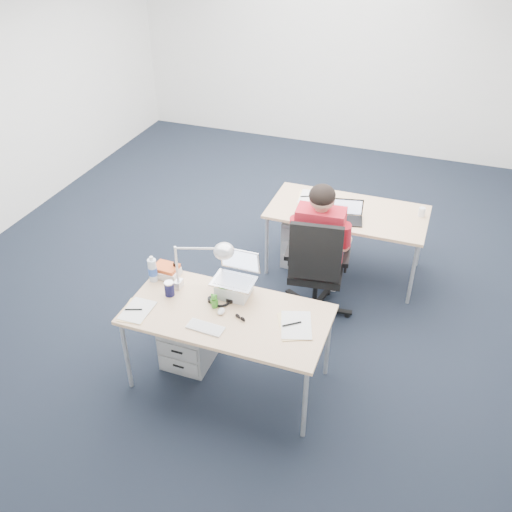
{
  "coord_description": "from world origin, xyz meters",
  "views": [
    {
      "loc": [
        1.86,
        -4.91,
        3.6
      ],
      "look_at": [
        0.48,
        -1.09,
        0.85
      ],
      "focal_mm": 40.0,
      "sensor_mm": 36.0,
      "label": 1
    }
  ],
  "objects_px": {
    "drawer_pedestal_far": "(305,238)",
    "sunglasses": "(240,318)",
    "desk_far": "(347,215)",
    "far_cup": "(422,212)",
    "headphones": "(221,300)",
    "dark_laptop": "(348,212)",
    "seated_person": "(321,245)",
    "can_koozie": "(169,289)",
    "drawer_pedestal_near": "(191,333)",
    "water_bottle": "(152,269)",
    "computer_mouse": "(221,311)",
    "office_chair": "(315,288)",
    "desk_near": "(227,318)",
    "book_stack": "(167,271)",
    "cordless_phone": "(176,269)",
    "bear_figurine": "(214,301)",
    "wireless_keyboard": "(205,327)",
    "silver_laptop": "(234,276)",
    "desk_lamp": "(195,264)"
  },
  "relations": [
    {
      "from": "wireless_keyboard",
      "to": "cordless_phone",
      "type": "relative_size",
      "value": 2.14
    },
    {
      "from": "seated_person",
      "to": "water_bottle",
      "type": "height_order",
      "value": "seated_person"
    },
    {
      "from": "seated_person",
      "to": "book_stack",
      "type": "height_order",
      "value": "seated_person"
    },
    {
      "from": "headphones",
      "to": "dark_laptop",
      "type": "bearing_deg",
      "value": 47.82
    },
    {
      "from": "desk_far",
      "to": "seated_person",
      "type": "xyz_separation_m",
      "value": [
        -0.11,
        -0.65,
        0.0
      ]
    },
    {
      "from": "wireless_keyboard",
      "to": "headphones",
      "type": "bearing_deg",
      "value": 95.88
    },
    {
      "from": "water_bottle",
      "to": "cordless_phone",
      "type": "relative_size",
      "value": 1.8
    },
    {
      "from": "seated_person",
      "to": "cordless_phone",
      "type": "xyz_separation_m",
      "value": [
        -1.03,
        -0.96,
        0.11
      ]
    },
    {
      "from": "drawer_pedestal_near",
      "to": "book_stack",
      "type": "bearing_deg",
      "value": 150.77
    },
    {
      "from": "dark_laptop",
      "to": "seated_person",
      "type": "bearing_deg",
      "value": -120.09
    },
    {
      "from": "drawer_pedestal_far",
      "to": "far_cup",
      "type": "bearing_deg",
      "value": 4.84
    },
    {
      "from": "desk_far",
      "to": "far_cup",
      "type": "distance_m",
      "value": 0.74
    },
    {
      "from": "desk_lamp",
      "to": "book_stack",
      "type": "bearing_deg",
      "value": 176.69
    },
    {
      "from": "water_bottle",
      "to": "far_cup",
      "type": "bearing_deg",
      "value": 43.17
    },
    {
      "from": "dark_laptop",
      "to": "far_cup",
      "type": "relative_size",
      "value": 3.27
    },
    {
      "from": "office_chair",
      "to": "cordless_phone",
      "type": "height_order",
      "value": "office_chair"
    },
    {
      "from": "desk_far",
      "to": "drawer_pedestal_far",
      "type": "distance_m",
      "value": 0.61
    },
    {
      "from": "office_chair",
      "to": "water_bottle",
      "type": "height_order",
      "value": "office_chair"
    },
    {
      "from": "computer_mouse",
      "to": "seated_person",
      "type": "bearing_deg",
      "value": 65.22
    },
    {
      "from": "cordless_phone",
      "to": "sunglasses",
      "type": "distance_m",
      "value": 0.8
    },
    {
      "from": "office_chair",
      "to": "wireless_keyboard",
      "type": "bearing_deg",
      "value": -119.86
    },
    {
      "from": "headphones",
      "to": "drawer_pedestal_far",
      "type": "bearing_deg",
      "value": 64.84
    },
    {
      "from": "headphones",
      "to": "dark_laptop",
      "type": "relative_size",
      "value": 0.71
    },
    {
      "from": "book_stack",
      "to": "desk_lamp",
      "type": "bearing_deg",
      "value": -18.8
    },
    {
      "from": "desk_near",
      "to": "headphones",
      "type": "bearing_deg",
      "value": 130.59
    },
    {
      "from": "drawer_pedestal_near",
      "to": "bear_figurine",
      "type": "distance_m",
      "value": 0.61
    },
    {
      "from": "bear_figurine",
      "to": "desk_lamp",
      "type": "xyz_separation_m",
      "value": [
        -0.22,
        0.14,
        0.21
      ]
    },
    {
      "from": "wireless_keyboard",
      "to": "water_bottle",
      "type": "relative_size",
      "value": 1.19
    },
    {
      "from": "office_chair",
      "to": "silver_laptop",
      "type": "bearing_deg",
      "value": -127.53
    },
    {
      "from": "desk_far",
      "to": "drawer_pedestal_far",
      "type": "bearing_deg",
      "value": 173.79
    },
    {
      "from": "seated_person",
      "to": "drawer_pedestal_near",
      "type": "distance_m",
      "value": 1.47
    },
    {
      "from": "desk_near",
      "to": "far_cup",
      "type": "relative_size",
      "value": 17.39
    },
    {
      "from": "seated_person",
      "to": "wireless_keyboard",
      "type": "bearing_deg",
      "value": -113.35
    },
    {
      "from": "computer_mouse",
      "to": "dark_laptop",
      "type": "relative_size",
      "value": 0.29
    },
    {
      "from": "desk_near",
      "to": "headphones",
      "type": "distance_m",
      "value": 0.17
    },
    {
      "from": "computer_mouse",
      "to": "book_stack",
      "type": "xyz_separation_m",
      "value": [
        -0.63,
        0.3,
        0.03
      ]
    },
    {
      "from": "sunglasses",
      "to": "headphones",
      "type": "bearing_deg",
      "value": 168.58
    },
    {
      "from": "drawer_pedestal_near",
      "to": "water_bottle",
      "type": "distance_m",
      "value": 0.67
    },
    {
      "from": "office_chair",
      "to": "sunglasses",
      "type": "distance_m",
      "value": 1.23
    },
    {
      "from": "seated_person",
      "to": "drawer_pedestal_far",
      "type": "bearing_deg",
      "value": 111.44
    },
    {
      "from": "office_chair",
      "to": "silver_laptop",
      "type": "relative_size",
      "value": 3.13
    },
    {
      "from": "desk_near",
      "to": "cordless_phone",
      "type": "xyz_separation_m",
      "value": [
        -0.6,
        0.32,
        0.11
      ]
    },
    {
      "from": "desk_near",
      "to": "seated_person",
      "type": "bearing_deg",
      "value": 71.38
    },
    {
      "from": "book_stack",
      "to": "sunglasses",
      "type": "height_order",
      "value": "book_stack"
    },
    {
      "from": "office_chair",
      "to": "drawer_pedestal_far",
      "type": "xyz_separation_m",
      "value": [
        -0.35,
        0.89,
        -0.05
      ]
    },
    {
      "from": "drawer_pedestal_far",
      "to": "sunglasses",
      "type": "height_order",
      "value": "sunglasses"
    },
    {
      "from": "seated_person",
      "to": "can_koozie",
      "type": "relative_size",
      "value": 10.68
    },
    {
      "from": "far_cup",
      "to": "wireless_keyboard",
      "type": "bearing_deg",
      "value": -120.36
    },
    {
      "from": "book_stack",
      "to": "far_cup",
      "type": "height_order",
      "value": "book_stack"
    },
    {
      "from": "computer_mouse",
      "to": "cordless_phone",
      "type": "bearing_deg",
      "value": 144.81
    }
  ]
}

